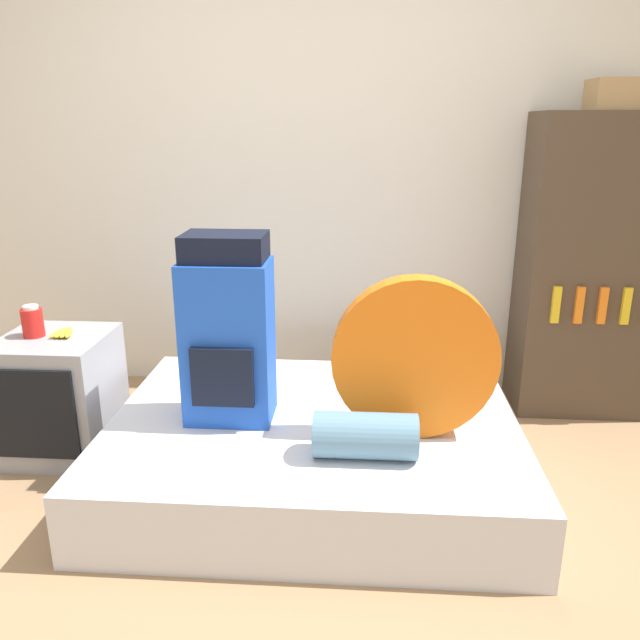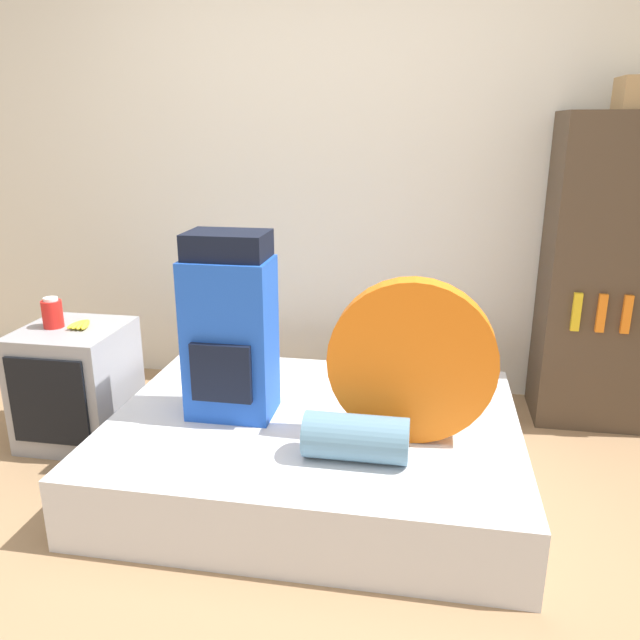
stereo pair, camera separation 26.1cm
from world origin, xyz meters
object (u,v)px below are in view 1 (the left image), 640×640
at_px(tent_bag, 415,358).
at_px(bookshelf, 592,268).
at_px(television, 60,395).
at_px(backpack, 228,332).
at_px(canister, 33,322).
at_px(sleeping_roll, 365,435).
at_px(cardboard_box, 628,95).

xyz_separation_m(tent_bag, bookshelf, (1.01, 0.99, 0.16)).
relative_size(television, bookshelf, 0.37).
bearing_deg(bookshelf, backpack, -153.43).
bearing_deg(tent_bag, canister, 170.59).
distance_m(sleeping_roll, bookshelf, 1.75).
bearing_deg(tent_bag, backpack, 172.81).
height_order(sleeping_roll, canister, canister).
bearing_deg(cardboard_box, backpack, -154.75).
height_order(backpack, tent_bag, backpack).
bearing_deg(television, backpack, -11.90).
relative_size(canister, bookshelf, 0.09).
xyz_separation_m(backpack, bookshelf, (1.79, 0.90, 0.10)).
distance_m(tent_bag, cardboard_box, 1.77).
xyz_separation_m(canister, cardboard_box, (2.81, 0.68, 1.02)).
bearing_deg(television, bookshelf, 14.93).
height_order(canister, cardboard_box, cardboard_box).
relative_size(television, cardboard_box, 1.61).
height_order(tent_bag, sleeping_roll, tent_bag).
xyz_separation_m(television, canister, (-0.09, 0.01, 0.37)).
bearing_deg(cardboard_box, television, -165.85).
bearing_deg(television, tent_bag, -9.70).
height_order(television, canister, canister).
height_order(bookshelf, cardboard_box, cardboard_box).
bearing_deg(cardboard_box, canister, -166.39).
height_order(sleeping_roll, cardboard_box, cardboard_box).
height_order(backpack, cardboard_box, cardboard_box).
height_order(canister, bookshelf, bookshelf).
relative_size(tent_bag, sleeping_roll, 1.67).
relative_size(sleeping_roll, bookshelf, 0.25).
bearing_deg(backpack, bookshelf, 26.57).
bearing_deg(canister, backpack, -11.20).
bearing_deg(television, canister, 176.02).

